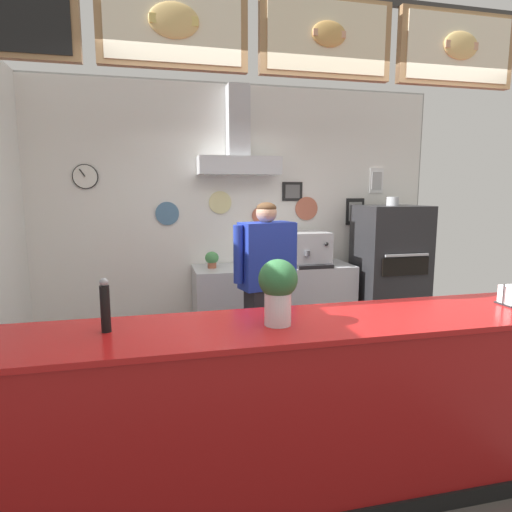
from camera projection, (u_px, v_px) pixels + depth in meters
The scene contains 11 objects.
ground_plane at pixel (304, 437), 3.10m from camera, with size 5.78×5.78×0.00m, color #514C47.
back_wall_assembly at pixel (241, 205), 5.02m from camera, with size 4.77×2.78×2.95m.
service_counter at pixel (337, 405), 2.50m from camera, with size 3.83×0.65×1.04m.
back_prep_counter at pixel (274, 304), 5.04m from camera, with size 1.83×0.63×0.88m.
pizza_oven at pixel (389, 272), 5.11m from camera, with size 0.75×0.68×1.67m.
shop_worker at pixel (266, 292), 3.72m from camera, with size 0.59×0.32×1.65m.
espresso_machine at pixel (308, 249), 5.01m from camera, with size 0.46×0.50×0.38m.
potted_rosemary at pixel (266, 258), 4.90m from camera, with size 0.15×0.15×0.18m.
potted_sage at pixel (212, 259), 4.82m from camera, with size 0.15×0.15×0.18m.
basil_vase at pixel (278, 290), 2.28m from camera, with size 0.21×0.21×0.35m.
pepper_grinder at pixel (105, 305), 2.17m from camera, with size 0.05×0.05×0.28m.
Camera 1 is at (-0.99, -2.71, 1.75)m, focal length 30.37 mm.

